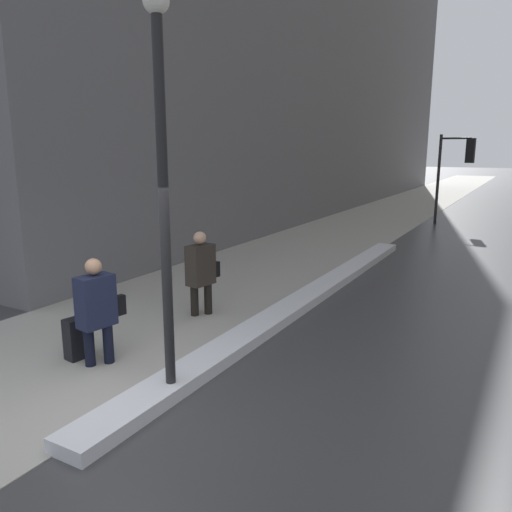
# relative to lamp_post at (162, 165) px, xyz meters

# --- Properties ---
(ground_plane) EXTENTS (160.00, 160.00, 0.00)m
(ground_plane) POSITION_rel_lamp_post_xyz_m (-0.22, -0.80, -2.74)
(ground_plane) COLOR #38383A
(sidewalk_slab) EXTENTS (4.00, 80.00, 0.01)m
(sidewalk_slab) POSITION_rel_lamp_post_xyz_m (-2.22, 14.20, -2.74)
(sidewalk_slab) COLOR #9E9B93
(sidewalk_slab) RESTS_ON ground
(snow_bank_curb) EXTENTS (0.51, 11.67, 0.17)m
(snow_bank_curb) POSITION_rel_lamp_post_xyz_m (-0.06, 4.28, -2.66)
(snow_bank_curb) COLOR silver
(snow_bank_curb) RESTS_ON ground
(lamp_post) EXTENTS (0.28, 0.28, 4.54)m
(lamp_post) POSITION_rel_lamp_post_xyz_m (0.00, 0.00, 0.00)
(lamp_post) COLOR black
(lamp_post) RESTS_ON ground
(traffic_light_near) EXTENTS (1.31, 0.33, 3.43)m
(traffic_light_near) POSITION_rel_lamp_post_xyz_m (0.93, 16.07, -0.27)
(traffic_light_near) COLOR black
(traffic_light_near) RESTS_ON ground
(pedestrian_trailing) EXTENTS (0.36, 0.72, 1.50)m
(pedestrian_trailing) POSITION_rel_lamp_post_xyz_m (-1.40, 0.21, -1.91)
(pedestrian_trailing) COLOR black
(pedestrian_trailing) RESTS_ON ground
(pedestrian_nearside) EXTENTS (0.36, 0.72, 1.51)m
(pedestrian_nearside) POSITION_rel_lamp_post_xyz_m (-1.39, 2.61, -1.91)
(pedestrian_nearside) COLOR black
(pedestrian_nearside) RESTS_ON ground
(rolling_suitcase) EXTENTS (0.27, 0.39, 0.95)m
(rolling_suitcase) POSITION_rel_lamp_post_xyz_m (-1.82, 0.22, -2.44)
(rolling_suitcase) COLOR black
(rolling_suitcase) RESTS_ON ground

